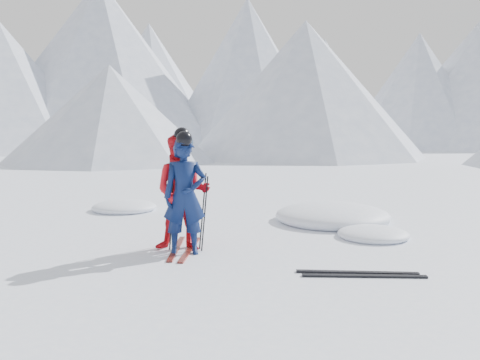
# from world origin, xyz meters

# --- Properties ---
(ground) EXTENTS (160.00, 160.00, 0.00)m
(ground) POSITION_xyz_m (0.00, 0.00, 0.00)
(ground) COLOR white
(ground) RESTS_ON ground
(mountain_range) EXTENTS (106.15, 62.94, 15.53)m
(mountain_range) POSITION_xyz_m (5.71, 35.31, 6.72)
(mountain_range) COLOR #B2BCD1
(mountain_range) RESTS_ON ground
(skier_blue) EXTENTS (0.80, 0.67, 1.87)m
(skier_blue) POSITION_xyz_m (-2.44, -0.64, 0.94)
(skier_blue) COLOR #0B1945
(skier_blue) RESTS_ON ground
(skier_red) EXTENTS (1.07, 0.91, 1.93)m
(skier_red) POSITION_xyz_m (-2.57, -0.41, 0.96)
(skier_red) COLOR red
(skier_red) RESTS_ON ground
(pole_blue_left) EXTENTS (0.12, 0.09, 1.24)m
(pole_blue_left) POSITION_xyz_m (-2.74, -0.49, 0.62)
(pole_blue_left) COLOR black
(pole_blue_left) RESTS_ON ground
(pole_blue_right) EXTENTS (0.12, 0.07, 1.24)m
(pole_blue_right) POSITION_xyz_m (-2.19, -0.39, 0.62)
(pole_blue_right) COLOR black
(pole_blue_right) RESTS_ON ground
(pole_red_left) EXTENTS (0.13, 0.10, 1.28)m
(pole_red_left) POSITION_xyz_m (-2.87, -0.16, 0.64)
(pole_red_left) COLOR black
(pole_red_left) RESTS_ON ground
(pole_red_right) EXTENTS (0.13, 0.09, 1.28)m
(pole_red_right) POSITION_xyz_m (-2.27, -0.26, 0.64)
(pole_red_right) COLOR black
(pole_red_right) RESTS_ON ground
(ski_worn_left) EXTENTS (0.51, 1.67, 0.03)m
(ski_worn_left) POSITION_xyz_m (-2.69, -0.41, 0.01)
(ski_worn_left) COLOR black
(ski_worn_left) RESTS_ON ground
(ski_worn_right) EXTENTS (0.39, 1.69, 0.03)m
(ski_worn_right) POSITION_xyz_m (-2.45, -0.41, 0.01)
(ski_worn_right) COLOR black
(ski_worn_right) RESTS_ON ground
(ski_loose_a) EXTENTS (1.69, 0.39, 0.03)m
(ski_loose_a) POSITION_xyz_m (0.29, -1.09, 0.01)
(ski_loose_a) COLOR black
(ski_loose_a) RESTS_ON ground
(ski_loose_b) EXTENTS (1.68, 0.45, 0.03)m
(ski_loose_b) POSITION_xyz_m (0.39, -1.24, 0.01)
(ski_loose_b) COLOR black
(ski_loose_b) RESTS_ON ground
(snow_lumps) EXTENTS (7.36, 3.32, 0.54)m
(snow_lumps) POSITION_xyz_m (-1.17, 2.67, 0.00)
(snow_lumps) COLOR white
(snow_lumps) RESTS_ON ground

